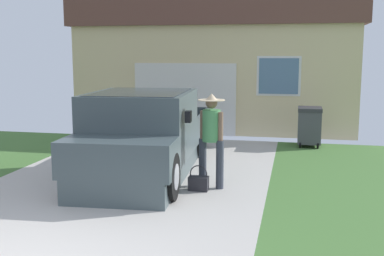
# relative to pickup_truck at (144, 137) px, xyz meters

# --- Properties ---
(pickup_truck) EXTENTS (2.32, 5.49, 1.68)m
(pickup_truck) POSITION_rel_pickup_truck_xyz_m (0.00, 0.00, 0.00)
(pickup_truck) COLOR #404E51
(pickup_truck) RESTS_ON ground
(person_with_hat) EXTENTS (0.48, 0.48, 1.71)m
(person_with_hat) POSITION_rel_pickup_truck_xyz_m (1.48, -0.63, 0.24)
(person_with_hat) COLOR #333842
(person_with_hat) RESTS_ON ground
(handbag) EXTENTS (0.35, 0.20, 0.46)m
(handbag) POSITION_rel_pickup_truck_xyz_m (1.30, -0.90, -0.62)
(handbag) COLOR #232328
(handbag) RESTS_ON ground
(house_with_garage) EXTENTS (8.85, 6.72, 4.20)m
(house_with_garage) POSITION_rel_pickup_truck_xyz_m (0.42, 8.02, 1.36)
(house_with_garage) COLOR #D3BE8B
(house_with_garage) RESTS_ON ground
(wheeled_trash_bin) EXTENTS (0.60, 0.72, 1.02)m
(wheeled_trash_bin) POSITION_rel_pickup_truck_xyz_m (3.31, 3.68, -0.21)
(wheeled_trash_bin) COLOR #424247
(wheeled_trash_bin) RESTS_ON ground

